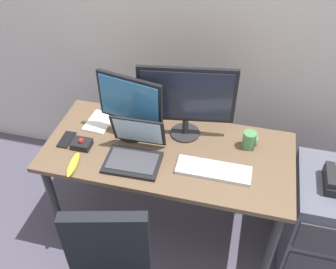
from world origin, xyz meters
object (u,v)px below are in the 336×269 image
file_cabinet (322,220)px  laptop (135,151)px  paper_notepad (100,122)px  monitor_side (130,104)px  banana (73,165)px  keyboard (214,170)px  cell_phone (66,140)px  trackball_mouse (82,144)px  monitor_main (186,99)px  coffee_mug (250,140)px

file_cabinet → laptop: size_ratio=2.12×
paper_notepad → monitor_side: bearing=-12.7°
banana → laptop: bearing=26.5°
monitor_side → paper_notepad: bearing=167.3°
keyboard → cell_phone: (-0.90, 0.04, -0.01)m
trackball_mouse → monitor_side: bearing=35.8°
paper_notepad → file_cabinet: bearing=-3.7°
banana → trackball_mouse: bearing=97.6°
cell_phone → paper_notepad: bearing=56.3°
monitor_main → banana: (-0.54, -0.43, -0.25)m
monitor_side → banana: size_ratio=2.13×
laptop → banana: (-0.31, -0.15, -0.03)m
paper_notepad → banana: (0.01, -0.40, 0.01)m
monitor_main → cell_phone: bearing=-161.3°
coffee_mug → cell_phone: (-1.07, -0.20, -0.05)m
monitor_main → paper_notepad: size_ratio=2.67×
keyboard → laptop: size_ratio=1.29×
cell_phone → banana: size_ratio=0.75×
banana → cell_phone: bearing=124.7°
monitor_side → trackball_mouse: 0.37m
trackball_mouse → banana: (0.02, -0.17, -0.00)m
file_cabinet → cell_phone: size_ratio=4.75×
file_cabinet → cell_phone: 1.65m
monitor_main → laptop: bearing=-130.7°
monitor_side → laptop: bearing=-68.0°
coffee_mug → paper_notepad: 0.94m
monitor_side → banana: (-0.23, -0.35, -0.20)m
monitor_main → cell_phone: (-0.68, -0.23, -0.26)m
paper_notepad → monitor_main: bearing=2.5°
paper_notepad → coffee_mug: bearing=-0.1°
banana → keyboard: bearing=11.3°
monitor_main → laptop: monitor_main is taller
keyboard → coffee_mug: size_ratio=3.82×
monitor_side → keyboard: 0.60m
laptop → trackball_mouse: bearing=177.9°
keyboard → monitor_side: bearing=159.7°
monitor_main → banana: 0.73m
laptop → coffee_mug: bearing=21.6°
monitor_main → keyboard: size_ratio=1.35×
keyboard → file_cabinet: bearing=12.7°
trackball_mouse → banana: 0.17m
file_cabinet → coffee_mug: (-0.52, 0.09, 0.47)m
trackball_mouse → paper_notepad: 0.24m
monitor_main → cell_phone: size_ratio=3.91×
monitor_side → monitor_main: bearing=13.9°
monitor_side → cell_phone: monitor_side is taller
file_cabinet → monitor_main: (-0.91, 0.12, 0.69)m
monitor_side → banana: monitor_side is taller
monitor_main → trackball_mouse: 0.67m
trackball_mouse → paper_notepad: bearing=85.9°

